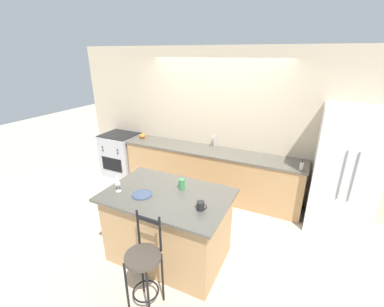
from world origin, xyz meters
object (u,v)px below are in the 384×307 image
Objects in this scene: wine_glass at (117,180)px; tumbler_cup at (182,184)px; refrigerator at (345,171)px; bar_stool_near at (144,264)px; coffee_mug at (201,206)px; pumpkin_decoration at (142,136)px; soap_bottle at (302,166)px; dinner_plate at (142,195)px; oven_range at (121,154)px.

tumbler_cup is at bearing 29.65° from wine_glass.
refrigerator is 1.71× the size of bar_stool_near.
coffee_mug is 0.52m from tumbler_cup.
refrigerator is at bearing 38.11° from tumbler_cup.
bar_stool_near is at bearing -54.47° from pumpkin_decoration.
pumpkin_decoration is (-2.20, 1.96, -0.06)m from coffee_mug.
coffee_mug is at bearing -118.33° from soap_bottle.
coffee_mug is (1.10, 0.07, -0.10)m from wine_glass.
tumbler_cup is at bearing -42.44° from pumpkin_decoration.
coffee_mug is 0.91× the size of tumbler_cup.
dinner_plate is 2.44m from soap_bottle.
bar_stool_near is 0.82m from dinner_plate.
bar_stool_near is at bearing -127.44° from refrigerator.
refrigerator reaches higher than tumbler_cup.
bar_stool_near is at bearing -55.01° from dinner_plate.
tumbler_cup is (0.69, 0.39, -0.09)m from wine_glass.
dinner_plate is 2.04× the size of coffee_mug.
pumpkin_decoration is (0.55, 0.08, 0.48)m from oven_range.
oven_range is 3.72m from soap_bottle.
pumpkin_decoration is at bearing 178.00° from refrigerator.
wine_glass is (-0.74, 0.55, 0.54)m from bar_stool_near.
pumpkin_decoration is at bearing 137.56° from tumbler_cup.
bar_stool_near is 7.33× the size of soap_bottle.
oven_range is 7.86× the size of pumpkin_decoration.
soap_bottle reaches higher than dinner_plate.
refrigerator is 2.03× the size of oven_range.
refrigerator is 2.95m from dinner_plate.
oven_range is at bearing 179.29° from refrigerator.
oven_range is 3.46m from bar_stool_near.
coffee_mug reaches higher than soap_bottle.
pumpkin_decoration is at bearing 125.69° from dinner_plate.
soap_bottle is at bearing -169.41° from refrigerator.
wine_glass is 2.32m from pumpkin_decoration.
coffee_mug is at bearing -41.78° from pumpkin_decoration.
pumpkin_decoration is at bearing 138.22° from coffee_mug.
bar_stool_near is 3.19m from pumpkin_decoration.
wine_glass is (-0.33, -0.05, 0.14)m from dinner_plate.
tumbler_cup is 1.94m from soap_bottle.
bar_stool_near reaches higher than dinner_plate.
wine_glass is at bearing 143.64° from bar_stool_near.
bar_stool_near is 5.13× the size of wine_glass.
refrigerator is 0.60m from soap_bottle.
dinner_plate is 0.36m from wine_glass.
coffee_mug is (0.36, 0.61, 0.44)m from bar_stool_near.
oven_range is 6.17× the size of soap_bottle.
coffee_mug is at bearing 59.76° from bar_stool_near.
refrigerator reaches higher than oven_range.
coffee_mug is at bearing -34.46° from oven_range.
pumpkin_decoration is (-3.72, 0.13, 0.00)m from refrigerator.
tumbler_cup reaches higher than coffee_mug.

